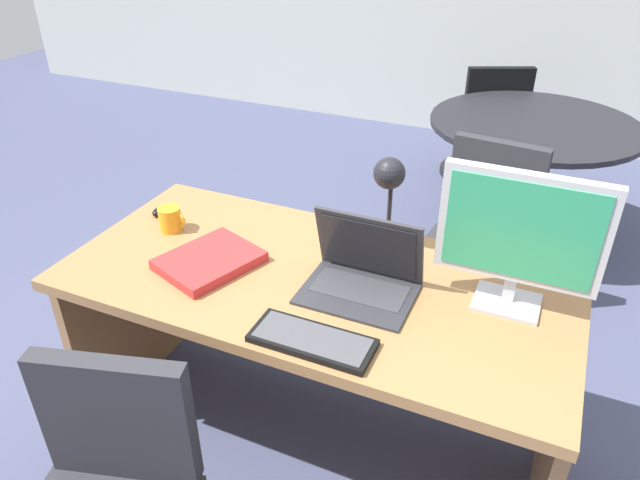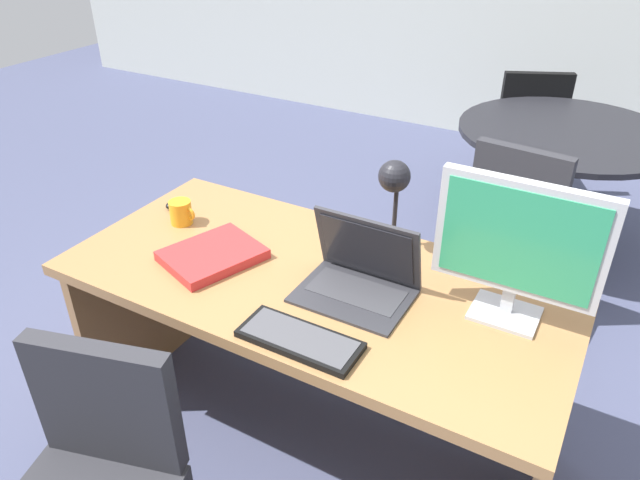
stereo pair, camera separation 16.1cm
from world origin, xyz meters
name	(u,v)px [view 2 (the right image)]	position (x,y,z in m)	size (l,w,h in m)	color
ground	(441,256)	(0.00, 1.50, 0.00)	(12.00, 12.00, 0.00)	#474C6B
desk	(321,317)	(0.00, 0.05, 0.55)	(1.71, 0.81, 0.76)	#9E7042
monitor	(519,244)	(0.61, 0.10, 1.01)	(0.48, 0.16, 0.45)	#B7BABF
laptop	(361,269)	(0.17, 0.01, 0.83)	(0.35, 0.27, 0.25)	#2D2D33
keyboard	(300,339)	(0.13, -0.31, 0.77)	(0.36, 0.15, 0.02)	black
mouse	(173,204)	(-0.74, 0.14, 0.77)	(0.04, 0.07, 0.03)	black
desk_lamp	(394,187)	(0.15, 0.29, 1.00)	(0.12, 0.15, 0.34)	black
book	(213,255)	(-0.36, -0.08, 0.77)	(0.35, 0.38, 0.04)	red
coffee_mug	(181,212)	(-0.63, 0.06, 0.80)	(0.11, 0.08, 0.09)	orange
meeting_table	(561,161)	(0.50, 1.88, 0.57)	(1.16, 1.16, 0.75)	black
meeting_chair_near	(494,264)	(0.40, 1.00, 0.36)	(0.56, 0.56, 0.88)	black
meeting_chair_far	(521,140)	(0.13, 2.69, 0.34)	(0.61, 0.62, 0.86)	black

